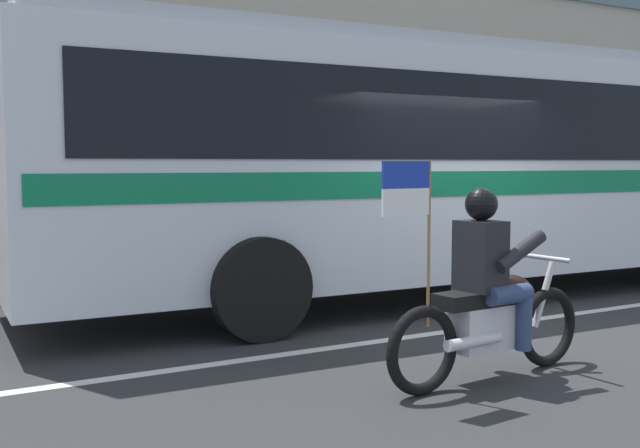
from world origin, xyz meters
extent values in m
plane|color=#2B2B2D|center=(0.00, 0.00, 0.00)|extent=(60.00, 60.00, 0.00)
cube|color=gray|center=(0.00, 5.10, 0.07)|extent=(28.00, 3.80, 0.15)
cube|color=silver|center=(0.00, -0.60, 0.00)|extent=(26.60, 0.14, 0.01)
cube|color=gray|center=(0.00, 7.40, 4.69)|extent=(28.00, 0.80, 9.37)
cube|color=#4C606B|center=(0.00, 6.96, 3.28)|extent=(25.76, 0.10, 1.40)
cube|color=silver|center=(1.32, 1.20, 1.73)|extent=(11.96, 2.89, 2.70)
cube|color=black|center=(1.32, 1.20, 2.28)|extent=(11.01, 2.91, 0.96)
cube|color=#0F7247|center=(1.32, 1.20, 1.53)|extent=(11.72, 2.92, 0.28)
cube|color=#ADB1BA|center=(1.32, 1.20, 3.14)|extent=(11.72, 2.76, 0.16)
cylinder|color=black|center=(-2.36, 0.02, 0.52)|extent=(1.04, 0.30, 1.04)
torus|color=black|center=(-0.59, -2.07, 0.34)|extent=(0.70, 0.15, 0.69)
torus|color=black|center=(-2.04, -2.19, 0.34)|extent=(0.70, 0.15, 0.69)
cube|color=silver|center=(-1.36, -2.13, 0.44)|extent=(0.66, 0.33, 0.36)
ellipsoid|color=black|center=(-1.11, -2.11, 0.72)|extent=(0.50, 0.32, 0.24)
cube|color=black|center=(-1.56, -2.15, 0.69)|extent=(0.58, 0.31, 0.12)
cylinder|color=silver|center=(-0.65, -2.07, 0.65)|extent=(0.28, 0.08, 0.58)
cylinder|color=silver|center=(-0.73, -2.08, 0.96)|extent=(0.09, 0.64, 0.04)
cylinder|color=silver|center=(-1.65, -2.32, 0.39)|extent=(0.56, 0.14, 0.09)
cube|color=black|center=(-1.43, -2.14, 1.02)|extent=(0.31, 0.38, 0.56)
sphere|color=black|center=(-1.43, -2.14, 1.44)|extent=(0.26, 0.26, 0.26)
cylinder|color=navy|center=(-1.31, -1.95, 0.72)|extent=(0.43, 0.19, 0.15)
cylinder|color=navy|center=(-1.13, -1.93, 0.48)|extent=(0.13, 0.13, 0.46)
cylinder|color=navy|center=(-1.28, -2.31, 0.72)|extent=(0.43, 0.19, 0.15)
cylinder|color=navy|center=(-1.10, -2.29, 0.48)|extent=(0.13, 0.13, 0.46)
cylinder|color=black|center=(-1.21, -1.92, 1.06)|extent=(0.53, 0.15, 0.32)
cylinder|color=black|center=(-1.18, -2.32, 1.06)|extent=(0.53, 0.15, 0.32)
cylinder|color=olive|center=(-1.99, -2.19, 1.15)|extent=(0.02, 0.02, 1.25)
cube|color=#1933A5|center=(-2.21, -2.21, 1.68)|extent=(0.44, 0.06, 0.20)
cube|color=white|center=(-2.21, -2.21, 1.47)|extent=(0.44, 0.06, 0.20)
camera|label=1|loc=(-5.44, -6.66, 1.76)|focal=42.05mm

